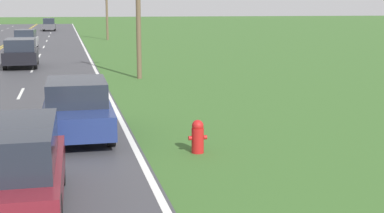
% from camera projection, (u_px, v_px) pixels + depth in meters
% --- Properties ---
extents(fire_hydrant, '(0.47, 0.31, 0.84)m').
position_uv_depth(fire_hydrant, '(198.00, 136.00, 13.25)').
color(fire_hydrant, red).
rests_on(fire_hydrant, ground).
extents(utility_pole_midground, '(1.80, 0.24, 7.45)m').
position_uv_depth(utility_pole_midground, '(138.00, 1.00, 26.41)').
color(utility_pole_midground, brown).
rests_on(utility_pole_midground, ground).
extents(utility_pole_far, '(1.80, 0.24, 7.16)m').
position_uv_depth(utility_pole_far, '(107.00, 5.00, 58.01)').
color(utility_pole_far, brown).
rests_on(utility_pole_far, ground).
extents(car_maroon_hatchback_nearest, '(1.91, 4.04, 1.57)m').
position_uv_depth(car_maroon_hatchback_nearest, '(9.00, 165.00, 9.41)').
color(car_maroon_hatchback_nearest, black).
rests_on(car_maroon_hatchback_nearest, ground).
extents(car_dark_blue_sedan_approaching, '(1.89, 4.34, 1.57)m').
position_uv_depth(car_dark_blue_sedan_approaching, '(77.00, 108.00, 14.95)').
color(car_dark_blue_sedan_approaching, black).
rests_on(car_dark_blue_sedan_approaching, ground).
extents(car_black_suv_mid_near, '(1.99, 4.44, 1.71)m').
position_uv_depth(car_black_suv_mid_near, '(21.00, 52.00, 32.01)').
color(car_black_suv_mid_near, black).
rests_on(car_black_suv_mid_near, ground).
extents(car_silver_hatchback_mid_far, '(1.88, 3.88, 1.70)m').
position_uv_depth(car_silver_hatchback_mid_far, '(26.00, 39.00, 45.07)').
color(car_silver_hatchback_mid_far, black).
rests_on(car_silver_hatchback_mid_far, ground).
extents(car_dark_grey_van_distant, '(1.89, 4.54, 1.90)m').
position_uv_depth(car_dark_grey_van_distant, '(49.00, 24.00, 80.33)').
color(car_dark_grey_van_distant, black).
rests_on(car_dark_grey_van_distant, ground).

